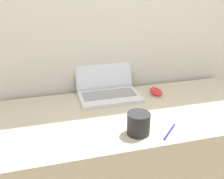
{
  "coord_description": "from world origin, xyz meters",
  "views": [
    {
      "loc": [
        -0.43,
        -0.8,
        1.37
      ],
      "look_at": [
        -0.09,
        0.44,
        0.81
      ],
      "focal_mm": 42.0,
      "sensor_mm": 36.0,
      "label": 1
    }
  ],
  "objects_px": {
    "drink_cup": "(139,123)",
    "pen": "(170,132)",
    "laptop": "(107,87)",
    "computer_mouse": "(156,92)"
  },
  "relations": [
    {
      "from": "laptop",
      "to": "drink_cup",
      "type": "height_order",
      "value": "laptop"
    },
    {
      "from": "laptop",
      "to": "computer_mouse",
      "type": "bearing_deg",
      "value": -13.61
    },
    {
      "from": "drink_cup",
      "to": "pen",
      "type": "relative_size",
      "value": 0.95
    },
    {
      "from": "laptop",
      "to": "computer_mouse",
      "type": "height_order",
      "value": "laptop"
    },
    {
      "from": "laptop",
      "to": "drink_cup",
      "type": "relative_size",
      "value": 3.37
    },
    {
      "from": "computer_mouse",
      "to": "pen",
      "type": "relative_size",
      "value": 1.07
    },
    {
      "from": "drink_cup",
      "to": "pen",
      "type": "distance_m",
      "value": 0.15
    },
    {
      "from": "laptop",
      "to": "pen",
      "type": "relative_size",
      "value": 3.21
    },
    {
      "from": "laptop",
      "to": "pen",
      "type": "height_order",
      "value": "laptop"
    },
    {
      "from": "computer_mouse",
      "to": "pen",
      "type": "distance_m",
      "value": 0.41
    }
  ]
}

